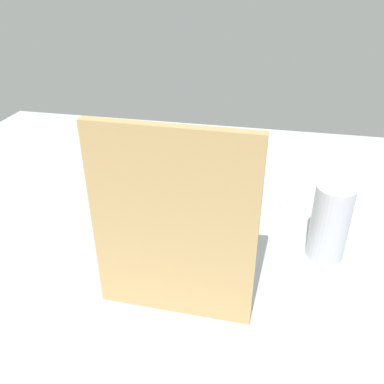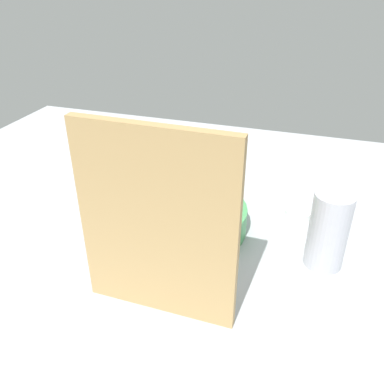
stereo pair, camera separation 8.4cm
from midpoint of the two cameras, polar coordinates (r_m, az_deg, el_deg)
The scene contains 10 objects.
ground_plane at distance 100.34cm, azimuth -2.83°, elevation -5.45°, with size 180.00×140.00×3.00cm, color #AFB4BB.
fruit_bowl at distance 96.45cm, azimuth -2.50°, elevation -3.74°, with size 25.95×25.95×6.23cm, color #4AA15E.
orange_front_left at distance 87.12cm, azimuth -1.44°, elevation -2.30°, with size 7.68×7.68×7.68cm, color orange.
orange_front_right at distance 93.27cm, azimuth 0.45°, elevation 0.05°, with size 7.68×7.68×7.68cm, color orange.
orange_center at distance 99.00cm, azimuth -3.56°, elevation 1.86°, with size 7.68×7.68×7.68cm, color orange.
orange_back_left at distance 91.95cm, azimuth -5.32°, elevation -0.56°, with size 7.68×7.68×7.68cm, color orange.
banana_bunch at distance 95.00cm, azimuth -3.32°, elevation 0.84°, with size 18.15×12.93×8.40cm.
cutting_board at distance 67.04cm, azimuth -6.38°, elevation -5.29°, with size 28.00×1.80×36.00cm, color tan.
thermos_tumbler at distance 88.82cm, azimuth 16.32°, elevation -4.20°, with size 7.99×7.99×16.92cm, color #B6B7C2.
jar_lid at distance 107.27cm, azimuth 11.86°, elevation -2.11°, with size 6.67×6.67×1.57cm, color silver.
Camera 1 is at (-17.62, 80.18, 56.30)cm, focal length 37.87 mm.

